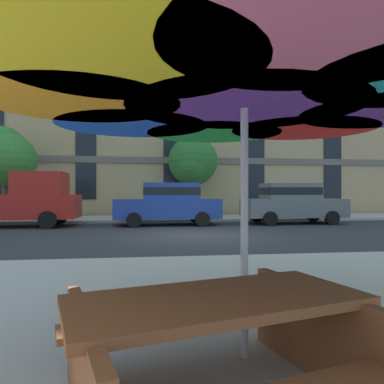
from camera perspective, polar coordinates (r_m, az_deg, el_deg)
ground_plane at (r=11.98m, az=0.59°, el=-6.72°), size 120.00×120.00×0.00m
sidewalk_near_patio at (r=3.52m, az=23.93°, el=-22.42°), size 56.00×9.00×0.12m
sidewalk_far at (r=18.70m, az=-2.40°, el=-4.11°), size 56.00×3.60×0.12m
apartment_building at (r=27.62m, az=-4.00°, el=13.83°), size 43.30×12.08×16.00m
pickup_red at (r=16.24m, az=-25.34°, el=-1.32°), size 5.10×2.12×2.20m
sedan_blue at (r=15.51m, az=-3.68°, el=-1.66°), size 4.40×1.98×1.78m
sedan_gray at (r=16.80m, az=15.25°, el=-1.53°), size 4.40×1.98×1.78m
street_tree_left at (r=19.65m, az=-27.01°, el=5.06°), size 2.98×3.09×4.61m
street_tree_middle at (r=19.54m, az=0.09°, el=4.57°), size 2.64×2.65×4.38m
patio_umbrella at (r=3.01m, az=8.14°, el=16.83°), size 3.98×3.98×2.56m
picnic_table at (r=2.42m, az=3.98°, el=-22.24°), size 2.13×1.94×0.77m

